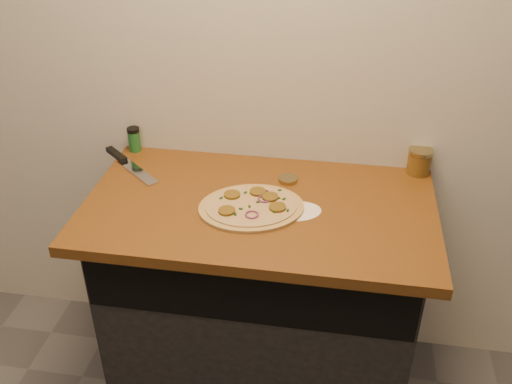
% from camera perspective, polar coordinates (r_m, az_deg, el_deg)
% --- Properties ---
extents(cabinet, '(1.10, 0.60, 0.86)m').
position_cam_1_polar(cabinet, '(2.27, 0.43, -10.68)').
color(cabinet, black).
rests_on(cabinet, ground).
extents(countertop, '(1.20, 0.70, 0.04)m').
position_cam_1_polar(countertop, '(1.96, 0.35, -1.59)').
color(countertop, brown).
rests_on(countertop, cabinet).
extents(pizza, '(0.44, 0.44, 0.02)m').
position_cam_1_polar(pizza, '(1.92, -0.44, -1.45)').
color(pizza, tan).
rests_on(pizza, countertop).
extents(chefs_knife, '(0.28, 0.25, 0.02)m').
position_cam_1_polar(chefs_knife, '(2.24, -12.86, 2.91)').
color(chefs_knife, '#B7BAC1').
rests_on(chefs_knife, countertop).
extents(mason_jar_lid, '(0.09, 0.09, 0.01)m').
position_cam_1_polar(mason_jar_lid, '(2.08, 3.22, 1.27)').
color(mason_jar_lid, '#978757').
rests_on(mason_jar_lid, countertop).
extents(salsa_jar, '(0.09, 0.09, 0.10)m').
position_cam_1_polar(salsa_jar, '(2.19, 16.01, 2.99)').
color(salsa_jar, '#A41610').
rests_on(salsa_jar, countertop).
extents(spice_shaker, '(0.05, 0.05, 0.10)m').
position_cam_1_polar(spice_shaker, '(2.31, -12.09, 5.18)').
color(spice_shaker, '#1E6028').
rests_on(spice_shaker, countertop).
extents(flour_spill, '(0.21, 0.21, 0.00)m').
position_cam_1_polar(flour_spill, '(1.91, 4.06, -1.92)').
color(flour_spill, silver).
rests_on(flour_spill, countertop).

